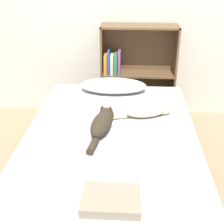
% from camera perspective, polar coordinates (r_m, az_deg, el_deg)
% --- Properties ---
extents(ground_plane, '(8.00, 8.00, 0.00)m').
position_cam_1_polar(ground_plane, '(2.54, -0.20, -13.67)').
color(ground_plane, '#997F60').
extents(bed, '(1.27, 1.92, 0.50)m').
position_cam_1_polar(bed, '(2.39, -0.21, -9.15)').
color(bed, brown).
rests_on(bed, ground_plane).
extents(pillow, '(0.62, 0.30, 0.12)m').
position_cam_1_polar(pillow, '(2.93, 0.24, 4.85)').
color(pillow, beige).
rests_on(pillow, bed).
extents(cat_light, '(0.53, 0.27, 0.15)m').
position_cam_1_polar(cat_light, '(2.49, 6.50, 0.54)').
color(cat_light, beige).
rests_on(cat_light, bed).
extents(cat_dark, '(0.19, 0.53, 0.14)m').
position_cam_1_polar(cat_dark, '(2.27, -1.81, -1.95)').
color(cat_dark, '#33281E').
rests_on(cat_dark, bed).
extents(bookshelf, '(0.79, 0.26, 1.02)m').
position_cam_1_polar(bookshelf, '(3.43, 4.23, 7.48)').
color(bookshelf, brown).
rests_on(bookshelf, ground_plane).
extents(blanket_fold, '(0.30, 0.23, 0.05)m').
position_cam_1_polar(blanket_fold, '(1.66, -0.17, -15.75)').
color(blanket_fold, gray).
rests_on(blanket_fold, bed).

